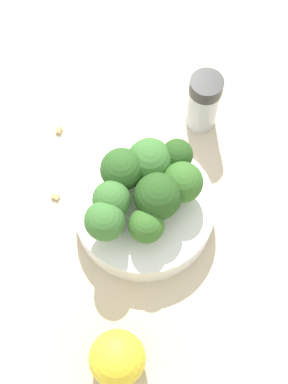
{
  "coord_description": "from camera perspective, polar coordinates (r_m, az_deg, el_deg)",
  "views": [
    {
      "loc": [
        -0.01,
        -0.22,
        0.56
      ],
      "look_at": [
        0.0,
        0.0,
        0.07
      ],
      "focal_mm": 50.0,
      "sensor_mm": 36.0,
      "label": 1
    }
  ],
  "objects": [
    {
      "name": "broccoli_floret_5",
      "position": [
        0.56,
        0.59,
        3.25
      ],
      "size": [
        0.05,
        0.05,
        0.06
      ],
      "color": "#8EB770",
      "rests_on": "bowl"
    },
    {
      "name": "broccoli_floret_4",
      "position": [
        0.55,
        -2.38,
        2.36
      ],
      "size": [
        0.04,
        0.04,
        0.06
      ],
      "color": "#7A9E5B",
      "rests_on": "bowl"
    },
    {
      "name": "lemon_wedge",
      "position": [
        0.54,
        -2.88,
        -17.31
      ],
      "size": [
        0.06,
        0.06,
        0.06
      ],
      "primitive_type": "sphere",
      "color": "yellow",
      "rests_on": "ground_plane"
    },
    {
      "name": "almond_crumb_1",
      "position": [
        0.62,
        -9.47,
        -0.47
      ],
      "size": [
        0.01,
        0.01,
        0.01
      ],
      "primitive_type": "cube",
      "rotation": [
        0.0,
        0.0,
        5.83
      ],
      "color": "tan",
      "rests_on": "ground_plane"
    },
    {
      "name": "broccoli_floret_2",
      "position": [
        0.53,
        -0.22,
        -3.67
      ],
      "size": [
        0.04,
        0.04,
        0.04
      ],
      "color": "#7A9E5B",
      "rests_on": "bowl"
    },
    {
      "name": "ground_plane",
      "position": [
        0.6,
        0.0,
        -2.54
      ],
      "size": [
        3.0,
        3.0,
        0.0
      ],
      "primitive_type": "plane",
      "color": "beige"
    },
    {
      "name": "broccoli_floret_3",
      "position": [
        0.53,
        -4.19,
        -3.18
      ],
      "size": [
        0.04,
        0.04,
        0.06
      ],
      "color": "#8EB770",
      "rests_on": "bowl"
    },
    {
      "name": "broccoli_floret_1",
      "position": [
        0.55,
        4.1,
        0.97
      ],
      "size": [
        0.04,
        0.04,
        0.05
      ],
      "color": "#8EB770",
      "rests_on": "bowl"
    },
    {
      "name": "pepper_shaker",
      "position": [
        0.63,
        6.36,
        9.51
      ],
      "size": [
        0.04,
        0.04,
        0.08
      ],
      "color": "#B2B7BC",
      "rests_on": "ground_plane"
    },
    {
      "name": "almond_crumb_0",
      "position": [
        0.65,
        5.52,
        6.84
      ],
      "size": [
        0.01,
        0.01,
        0.01
      ],
      "primitive_type": "cube",
      "rotation": [
        0.0,
        0.0,
        5.74
      ],
      "color": "tan",
      "rests_on": "ground_plane"
    },
    {
      "name": "almond_crumb_2",
      "position": [
        0.65,
        -9.08,
        6.58
      ],
      "size": [
        0.01,
        0.01,
        0.01
      ],
      "primitive_type": "cube",
      "rotation": [
        0.0,
        0.0,
        1.27
      ],
      "color": "tan",
      "rests_on": "ground_plane"
    },
    {
      "name": "broccoli_floret_6",
      "position": [
        0.56,
        3.53,
        3.89
      ],
      "size": [
        0.03,
        0.03,
        0.05
      ],
      "color": "#8EB770",
      "rests_on": "bowl"
    },
    {
      "name": "bowl",
      "position": [
        0.59,
        0.0,
        -1.9
      ],
      "size": [
        0.15,
        0.15,
        0.04
      ],
      "primitive_type": "cylinder",
      "color": "white",
      "rests_on": "ground_plane"
    },
    {
      "name": "broccoli_floret_7",
      "position": [
        0.53,
        -3.48,
        -0.89
      ],
      "size": [
        0.04,
        0.04,
        0.06
      ],
      "color": "#8EB770",
      "rests_on": "bowl"
    },
    {
      "name": "broccoli_floret_0",
      "position": [
        0.53,
        1.47,
        -0.51
      ],
      "size": [
        0.05,
        0.05,
        0.06
      ],
      "color": "#7A9E5B",
      "rests_on": "bowl"
    }
  ]
}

